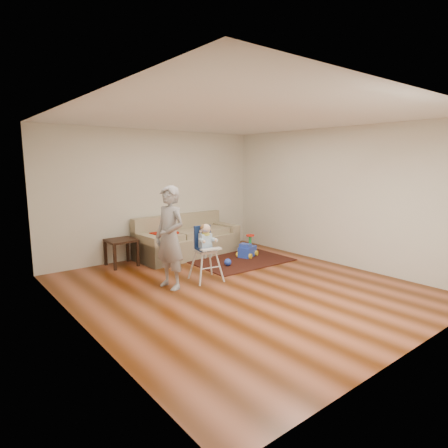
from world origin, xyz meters
TOP-DOWN VIEW (x-y plane):
  - ground at (0.00, 0.00)m, footprint 5.50×5.50m
  - room_envelope at (0.00, 0.53)m, footprint 5.04×5.52m
  - sofa at (0.51, 2.30)m, footprint 2.33×1.08m
  - side_table at (-0.97, 2.44)m, footprint 0.53×0.53m
  - area_rug at (1.12, 1.29)m, footprint 1.98×1.50m
  - ride_on_toy at (1.43, 1.39)m, footprint 0.50×0.44m
  - toy_ball at (0.63, 1.08)m, footprint 0.14×0.14m
  - high_chair at (-0.21, 0.64)m, footprint 0.53×0.53m
  - adult at (-0.88, 0.69)m, footprint 0.49×0.66m

SIDE VIEW (x-z plane):
  - ground at x=0.00m, z-range 0.00..0.00m
  - area_rug at x=1.12m, z-range 0.00..0.02m
  - toy_ball at x=0.63m, z-range 0.02..0.16m
  - ride_on_toy at x=1.43m, z-range 0.02..0.47m
  - side_table at x=-0.97m, z-range 0.00..0.53m
  - sofa at x=0.51m, z-range 0.00..0.88m
  - high_chair at x=-0.21m, z-range -0.02..0.98m
  - adult at x=-0.88m, z-range 0.00..1.66m
  - room_envelope at x=0.00m, z-range 0.52..3.24m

